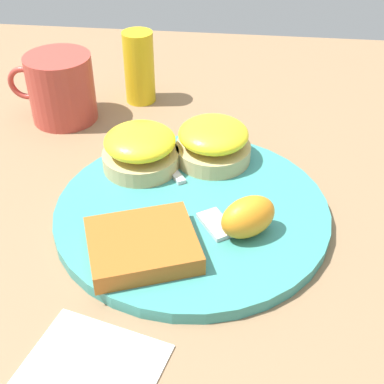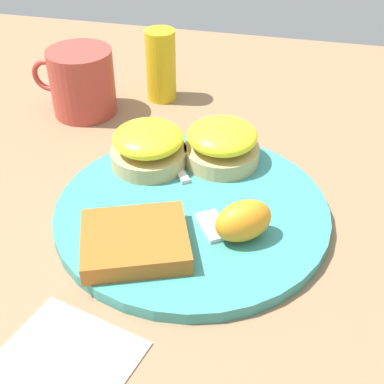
{
  "view_description": "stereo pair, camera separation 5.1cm",
  "coord_description": "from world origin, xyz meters",
  "views": [
    {
      "loc": [
        -0.05,
        0.45,
        0.38
      ],
      "look_at": [
        0.0,
        0.0,
        0.03
      ],
      "focal_mm": 50.0,
      "sensor_mm": 36.0,
      "label": 1
    },
    {
      "loc": [
        -0.1,
        0.44,
        0.38
      ],
      "look_at": [
        0.0,
        0.0,
        0.03
      ],
      "focal_mm": 50.0,
      "sensor_mm": 36.0,
      "label": 2
    }
  ],
  "objects": [
    {
      "name": "ground_plane",
      "position": [
        0.0,
        0.0,
        0.0
      ],
      "size": [
        1.1,
        1.1,
        0.0
      ],
      "primitive_type": "plane",
      "color": "#846647"
    },
    {
      "name": "plate",
      "position": [
        0.0,
        0.0,
        0.01
      ],
      "size": [
        0.3,
        0.3,
        0.01
      ],
      "primitive_type": "cylinder",
      "color": "teal",
      "rests_on": "ground_plane"
    },
    {
      "name": "sandwich_benedict_left",
      "position": [
        -0.01,
        -0.1,
        0.04
      ],
      "size": [
        0.09,
        0.09,
        0.05
      ],
      "color": "tan",
      "rests_on": "plate"
    },
    {
      "name": "sandwich_benedict_right",
      "position": [
        0.07,
        -0.07,
        0.04
      ],
      "size": [
        0.09,
        0.09,
        0.05
      ],
      "color": "tan",
      "rests_on": "plate"
    },
    {
      "name": "hashbrown_patty",
      "position": [
        0.04,
        0.08,
        0.02
      ],
      "size": [
        0.13,
        0.12,
        0.02
      ],
      "primitive_type": "cube",
      "rotation": [
        0.0,
        0.0,
        0.37
      ],
      "color": "#A2561E",
      "rests_on": "plate"
    },
    {
      "name": "orange_wedge",
      "position": [
        -0.06,
        0.04,
        0.04
      ],
      "size": [
        0.07,
        0.06,
        0.04
      ],
      "primitive_type": "ellipsoid",
      "rotation": [
        0.0,
        0.0,
        3.77
      ],
      "color": "orange",
      "rests_on": "plate"
    },
    {
      "name": "fork",
      "position": [
        0.01,
        -0.03,
        0.02
      ],
      "size": [
        0.14,
        0.19,
        0.0
      ],
      "color": "silver",
      "rests_on": "plate"
    },
    {
      "name": "cup",
      "position": [
        0.21,
        -0.2,
        0.05
      ],
      "size": [
        0.12,
        0.09,
        0.09
      ],
      "color": "#B23D33",
      "rests_on": "ground_plane"
    },
    {
      "name": "napkin",
      "position": [
        0.06,
        0.21,
        0.0
      ],
      "size": [
        0.13,
        0.13,
        0.0
      ],
      "primitive_type": "cube",
      "rotation": [
        0.0,
        0.0,
        -0.25
      ],
      "color": "white",
      "rests_on": "ground_plane"
    },
    {
      "name": "condiment_bottle",
      "position": [
        0.11,
        -0.26,
        0.05
      ],
      "size": [
        0.04,
        0.04,
        0.11
      ],
      "primitive_type": "cylinder",
      "color": "gold",
      "rests_on": "ground_plane"
    }
  ]
}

